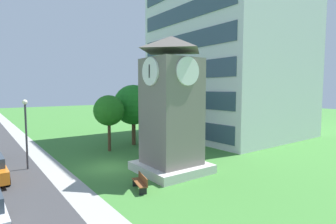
% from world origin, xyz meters
% --- Properties ---
extents(ground_plane, '(160.00, 160.00, 0.00)m').
position_xyz_m(ground_plane, '(0.00, 0.00, 0.00)').
color(ground_plane, '#3D7A33').
extents(kerb_strip, '(120.00, 1.60, 0.01)m').
position_xyz_m(kerb_strip, '(0.00, -3.48, 0.00)').
color(kerb_strip, '#9E9E99').
rests_on(kerb_strip, ground).
extents(office_building, '(16.28, 15.82, 25.60)m').
position_xyz_m(office_building, '(-4.79, 19.13, 12.80)').
color(office_building, silver).
rests_on(office_building, ground).
extents(clock_tower, '(4.61, 4.61, 9.63)m').
position_xyz_m(clock_tower, '(3.52, 3.27, 4.27)').
color(clock_tower, slate).
rests_on(clock_tower, ground).
extents(park_bench, '(1.86, 0.91, 0.88)m').
position_xyz_m(park_bench, '(5.31, -0.36, 0.46)').
color(park_bench, brown).
rests_on(park_bench, ground).
extents(street_lamp, '(0.36, 0.36, 5.17)m').
position_xyz_m(street_lamp, '(-3.25, -5.02, 3.26)').
color(street_lamp, '#333338').
rests_on(street_lamp, ground).
extents(tree_streetside, '(2.91, 2.91, 5.38)m').
position_xyz_m(tree_streetside, '(-5.07, 2.31, 3.90)').
color(tree_streetside, '#513823').
rests_on(tree_streetside, ground).
extents(tree_near_tower, '(4.22, 4.22, 6.40)m').
position_xyz_m(tree_near_tower, '(-6.31, 5.65, 4.28)').
color(tree_near_tower, '#513823').
rests_on(tree_near_tower, ground).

